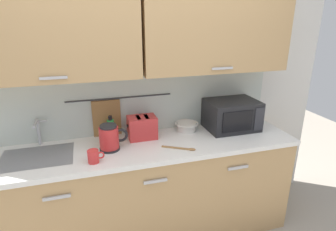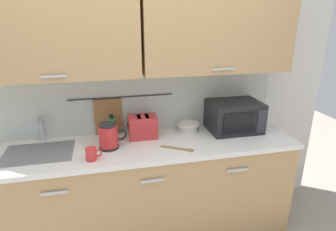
# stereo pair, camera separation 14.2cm
# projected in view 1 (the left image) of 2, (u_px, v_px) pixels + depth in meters

# --- Properties ---
(counter_unit) EXTENTS (2.53, 0.64, 0.90)m
(counter_unit) POSITION_uv_depth(u_px,v_px,m) (146.00, 190.00, 2.46)
(counter_unit) COLOR tan
(counter_unit) RESTS_ON ground
(back_wall_assembly) EXTENTS (3.70, 0.41, 2.50)m
(back_wall_assembly) POSITION_uv_depth(u_px,v_px,m) (138.00, 64.00, 2.31)
(back_wall_assembly) COLOR silver
(back_wall_assembly) RESTS_ON ground
(sink_faucet) EXTENTS (0.09, 0.17, 0.22)m
(sink_faucet) POSITION_uv_depth(u_px,v_px,m) (38.00, 129.00, 2.25)
(sink_faucet) COLOR #B2B5BA
(sink_faucet) RESTS_ON counter_unit
(microwave) EXTENTS (0.46, 0.35, 0.27)m
(microwave) POSITION_uv_depth(u_px,v_px,m) (232.00, 115.00, 2.59)
(microwave) COLOR black
(microwave) RESTS_ON counter_unit
(electric_kettle) EXTENTS (0.23, 0.16, 0.21)m
(electric_kettle) POSITION_uv_depth(u_px,v_px,m) (110.00, 138.00, 2.19)
(electric_kettle) COLOR black
(electric_kettle) RESTS_ON counter_unit
(dish_soap_bottle) EXTENTS (0.06, 0.06, 0.20)m
(dish_soap_bottle) POSITION_uv_depth(u_px,v_px,m) (111.00, 128.00, 2.42)
(dish_soap_bottle) COLOR green
(dish_soap_bottle) RESTS_ON counter_unit
(mug_near_sink) EXTENTS (0.12, 0.08, 0.09)m
(mug_near_sink) POSITION_uv_depth(u_px,v_px,m) (94.00, 156.00, 2.01)
(mug_near_sink) COLOR red
(mug_near_sink) RESTS_ON counter_unit
(mixing_bowl) EXTENTS (0.21, 0.21, 0.08)m
(mixing_bowl) POSITION_uv_depth(u_px,v_px,m) (187.00, 126.00, 2.57)
(mixing_bowl) COLOR silver
(mixing_bowl) RESTS_ON counter_unit
(toaster) EXTENTS (0.26, 0.17, 0.19)m
(toaster) POSITION_uv_depth(u_px,v_px,m) (143.00, 127.00, 2.41)
(toaster) COLOR red
(toaster) RESTS_ON counter_unit
(wooden_spoon) EXTENTS (0.25, 0.16, 0.01)m
(wooden_spoon) POSITION_uv_depth(u_px,v_px,m) (183.00, 148.00, 2.23)
(wooden_spoon) COLOR #9E7042
(wooden_spoon) RESTS_ON counter_unit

